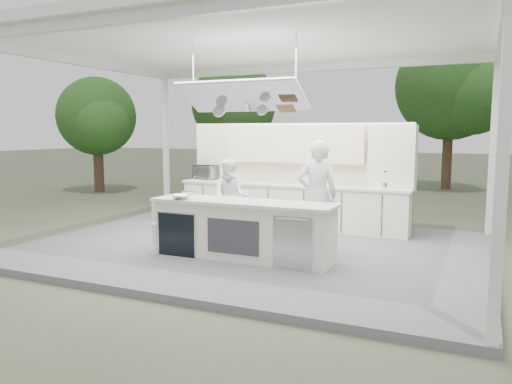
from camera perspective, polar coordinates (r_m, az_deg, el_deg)
The scene contains 12 objects.
ground at distance 9.21m, azimuth -0.18°, elevation -6.83°, with size 90.00×90.00×0.00m, color #49553A.
stage_deck at distance 9.19m, azimuth -0.18°, elevation -6.47°, with size 8.00×6.00×0.12m, color #56565B.
tent at distance 9.06m, azimuth -0.20°, elevation 16.59°, with size 8.20×6.20×3.86m.
demo_island at distance 8.20m, azimuth -1.71°, elevation -4.29°, with size 3.10×0.79×0.95m.
back_counter at distance 10.82m, azimuth 4.02°, elevation -1.54°, with size 5.08×0.72×0.95m.
back_wall_unit at distance 10.77m, azimuth 6.68°, elevation 3.61°, with size 5.05×0.48×2.25m.
tree_cluster at distance 18.35m, azimuth 12.38°, elevation 10.23°, with size 19.55×9.40×5.85m.
head_chef at distance 8.69m, azimuth 7.00°, elevation -0.43°, with size 0.70×0.46×1.93m, color silver.
sous_chef at distance 9.99m, azimuth -2.91°, elevation -0.58°, with size 0.74×0.58×1.53m, color white.
toaster_oven at distance 11.84m, azimuth -5.67°, elevation 2.28°, with size 0.59×0.40×0.33m, color silver.
bowl_large at distance 8.40m, azimuth -8.54°, elevation -0.56°, with size 0.30×0.30×0.07m, color #B5B7BC.
bowl_small at distance 8.92m, azimuth -7.82°, elevation -0.14°, with size 0.22×0.22×0.07m, color #B5B7BC.
Camera 1 is at (3.73, -8.13, 2.20)m, focal length 35.00 mm.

